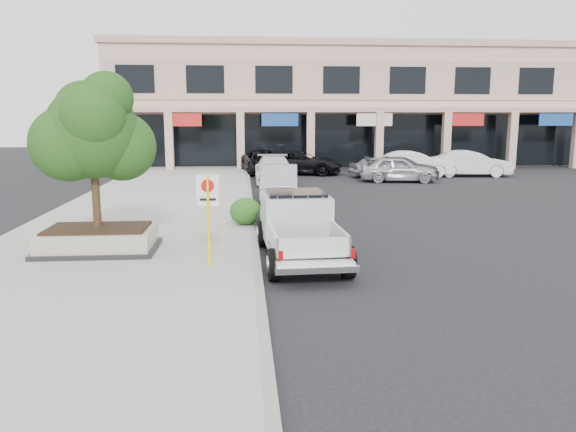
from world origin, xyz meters
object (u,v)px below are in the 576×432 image
object	(u,v)px
lot_car_e	(380,167)
curb_car_d	(264,162)
pickup_truck	(300,228)
no_parking_sign	(208,207)
curb_car_b	(280,182)
lot_car_c	(402,167)
lot_car_d	(301,163)
lot_car_a	(398,169)
planter	(99,239)
curb_car_c	(274,169)
lot_car_f	(470,164)
planter_tree	(99,133)
curb_car_a	(281,206)
lot_car_b	(413,164)

from	to	relation	value
lot_car_e	curb_car_d	bearing A→B (deg)	56.02
pickup_truck	no_parking_sign	bearing A→B (deg)	-162.01
no_parking_sign	lot_car_e	world-z (taller)	no_parking_sign
curb_car_b	lot_car_e	size ratio (longest dim) A/B	1.22
pickup_truck	lot_car_c	world-z (taller)	pickup_truck
pickup_truck	lot_car_c	size ratio (longest dim) A/B	1.19
lot_car_d	lot_car_a	bearing A→B (deg)	-117.78
curb_car_d	planter	bearing A→B (deg)	-110.73
curb_car_d	curb_car_c	bearing A→B (deg)	-92.73
pickup_truck	curb_car_c	size ratio (longest dim) A/B	1.03
curb_car_b	lot_car_f	size ratio (longest dim) A/B	0.95
planter_tree	lot_car_a	world-z (taller)	planter_tree
curb_car_c	lot_car_f	bearing A→B (deg)	12.00
no_parking_sign	curb_car_b	world-z (taller)	no_parking_sign
planter_tree	lot_car_a	bearing A→B (deg)	51.97
lot_car_d	lot_car_f	bearing A→B (deg)	-86.62
planter_tree	lot_car_e	xyz separation A→B (m)	(12.66, 19.49, -2.75)
pickup_truck	lot_car_d	size ratio (longest dim) A/B	1.00
planter_tree	lot_car_d	world-z (taller)	planter_tree
lot_car_a	lot_car_d	distance (m)	7.14
curb_car_a	curb_car_b	world-z (taller)	curb_car_b
curb_car_a	lot_car_d	size ratio (longest dim) A/B	0.73
pickup_truck	lot_car_c	bearing A→B (deg)	64.50
curb_car_d	lot_car_a	world-z (taller)	curb_car_d
curb_car_a	lot_car_b	xyz separation A→B (m)	(9.63, 15.73, 0.12)
planter	pickup_truck	xyz separation A→B (m)	(5.57, -0.88, 0.40)
curb_car_d	lot_car_d	xyz separation A→B (m)	(2.44, -0.68, -0.01)
no_parking_sign	curb_car_b	bearing A→B (deg)	78.20
curb_car_a	lot_car_f	distance (m)	20.51
lot_car_e	curb_car_c	bearing A→B (deg)	96.92
planter	curb_car_d	xyz separation A→B (m)	(5.47, 22.35, 0.31)
planter_tree	lot_car_d	xyz separation A→B (m)	(7.78, 21.52, -2.64)
planter	lot_car_c	distance (m)	23.70
no_parking_sign	curb_car_a	world-z (taller)	no_parking_sign
planter_tree	curb_car_c	distance (m)	18.02
pickup_truck	curb_car_c	xyz separation A→B (m)	(0.30, 17.91, -0.09)
curb_car_d	lot_car_c	world-z (taller)	curb_car_d
pickup_truck	lot_car_b	bearing A→B (deg)	62.98
lot_car_e	lot_car_f	size ratio (longest dim) A/B	0.78
planter_tree	lot_car_f	world-z (taller)	planter_tree
curb_car_c	lot_car_a	distance (m)	7.35
no_parking_sign	lot_car_e	bearing A→B (deg)	65.79
lot_car_c	lot_car_f	xyz separation A→B (m)	(4.65, 0.50, 0.15)
curb_car_a	lot_car_a	xyz separation A→B (m)	(7.83, 12.89, 0.07)
curb_car_a	lot_car_e	bearing A→B (deg)	69.93
curb_car_c	lot_car_f	distance (m)	13.10
pickup_truck	curb_car_a	distance (m)	4.87
lot_car_f	lot_car_c	bearing A→B (deg)	102.25
curb_car_c	lot_car_a	world-z (taller)	curb_car_c
curb_car_c	lot_car_f	xyz separation A→B (m)	(12.86, 2.53, 0.05)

